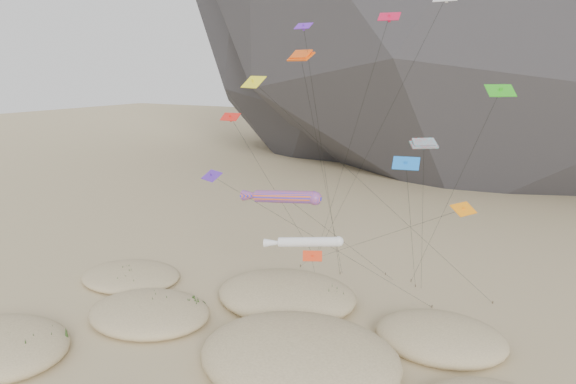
# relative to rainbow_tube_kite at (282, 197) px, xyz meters

# --- Properties ---
(ground) EXTENTS (500.00, 500.00, 0.00)m
(ground) POSITION_rel_rainbow_tube_kite_xyz_m (1.92, -10.55, -12.12)
(ground) COLOR #CCB789
(ground) RESTS_ON ground
(dunes) EXTENTS (51.97, 35.28, 4.29)m
(dunes) POSITION_rel_rainbow_tube_kite_xyz_m (1.24, -7.17, -11.38)
(dunes) COLOR #CCB789
(dunes) RESTS_ON ground
(dune_grass) EXTENTS (42.56, 28.07, 1.50)m
(dune_grass) POSITION_rel_rainbow_tube_kite_xyz_m (1.55, -8.36, -11.28)
(dune_grass) COLOR black
(dune_grass) RESTS_ON ground
(kite_stakes) EXTENTS (22.39, 7.62, 0.30)m
(kite_stakes) POSITION_rel_rainbow_tube_kite_xyz_m (4.91, 14.26, -11.97)
(kite_stakes) COLOR #3F2D1E
(kite_stakes) RESTS_ON ground
(rainbow_tube_kite) EXTENTS (10.40, 15.98, 13.08)m
(rainbow_tube_kite) POSITION_rel_rainbow_tube_kite_xyz_m (0.00, 0.00, 0.00)
(rainbow_tube_kite) COLOR orange
(rainbow_tube_kite) RESTS_ON ground
(white_tube_kite) EXTENTS (10.32, 18.07, 10.53)m
(white_tube_kite) POSITION_rel_rainbow_tube_kite_xyz_m (4.88, -4.77, -2.25)
(white_tube_kite) COLOR silver
(white_tube_kite) RESTS_ON ground
(orange_parafoil) EXTENTS (3.08, 11.37, 25.29)m
(orange_parafoil) POSITION_rel_rainbow_tube_kite_xyz_m (-0.23, 3.99, 12.39)
(orange_parafoil) COLOR #EC4D0C
(orange_parafoil) RESTS_ON ground
(multi_parafoil) EXTENTS (3.34, 10.48, 17.66)m
(multi_parafoil) POSITION_rel_rainbow_tube_kite_xyz_m (11.41, 5.06, 4.90)
(multi_parafoil) COLOR red
(multi_parafoil) RESTS_ON ground
(delta_kites) EXTENTS (25.77, 24.18, 29.61)m
(delta_kites) POSITION_rel_rainbow_tube_kite_xyz_m (5.26, 1.54, 7.17)
(delta_kites) COLOR red
(delta_kites) RESTS_ON ground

